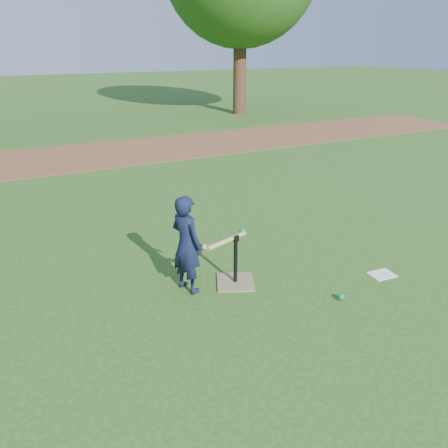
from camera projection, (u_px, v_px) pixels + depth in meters
name	position (u px, v px, depth m)	size (l,w,h in m)	color
ground	(243.00, 292.00, 5.01)	(80.00, 80.00, 0.00)	#285116
dirt_strip	(101.00, 154.00, 11.18)	(24.00, 3.00, 0.01)	brown
child	(187.00, 244.00, 4.86)	(0.42, 0.27, 1.15)	#111833
wiffle_ball_ground	(341.00, 297.00, 4.84)	(0.08, 0.08, 0.08)	#0B7E41
clipboard	(382.00, 275.00, 5.38)	(0.30, 0.23, 0.01)	white
batting_tee	(235.00, 275.00, 5.16)	(0.57, 0.57, 0.61)	#827852
swing_action	(228.00, 239.00, 4.94)	(0.63, 0.27, 0.10)	tan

